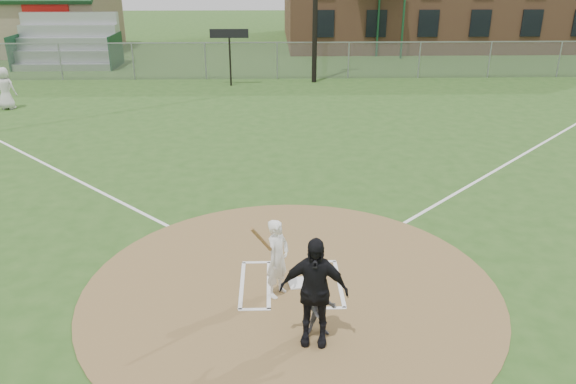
{
  "coord_description": "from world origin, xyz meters",
  "views": [
    {
      "loc": [
        -0.35,
        -9.77,
        6.15
      ],
      "look_at": [
        0.0,
        2.0,
        1.3
      ],
      "focal_mm": 35.0,
      "sensor_mm": 36.0,
      "label": 1
    }
  ],
  "objects_px": {
    "home_plate": "(299,283)",
    "batter_at_plate": "(277,258)",
    "umpire": "(314,291)",
    "catcher": "(321,308)",
    "ondeck_player": "(5,88)"
  },
  "relations": [
    {
      "from": "home_plate",
      "to": "batter_at_plate",
      "type": "xyz_separation_m",
      "value": [
        -0.45,
        -0.38,
        0.8
      ]
    },
    {
      "from": "umpire",
      "to": "batter_at_plate",
      "type": "relative_size",
      "value": 1.12
    },
    {
      "from": "home_plate",
      "to": "batter_at_plate",
      "type": "height_order",
      "value": "batter_at_plate"
    },
    {
      "from": "umpire",
      "to": "home_plate",
      "type": "bearing_deg",
      "value": 102.67
    },
    {
      "from": "catcher",
      "to": "ondeck_player",
      "type": "distance_m",
      "value": 21.11
    },
    {
      "from": "home_plate",
      "to": "catcher",
      "type": "relative_size",
      "value": 0.4
    },
    {
      "from": "ondeck_player",
      "to": "batter_at_plate",
      "type": "distance_m",
      "value": 19.61
    },
    {
      "from": "home_plate",
      "to": "batter_at_plate",
      "type": "bearing_deg",
      "value": -139.6
    },
    {
      "from": "catcher",
      "to": "ondeck_player",
      "type": "height_order",
      "value": "ondeck_player"
    },
    {
      "from": "catcher",
      "to": "ondeck_player",
      "type": "bearing_deg",
      "value": 127.0
    },
    {
      "from": "catcher",
      "to": "umpire",
      "type": "distance_m",
      "value": 0.51
    },
    {
      "from": "umpire",
      "to": "batter_at_plate",
      "type": "bearing_deg",
      "value": 119.88
    },
    {
      "from": "catcher",
      "to": "umpire",
      "type": "xyz_separation_m",
      "value": [
        -0.15,
        -0.17,
        0.46
      ]
    },
    {
      "from": "home_plate",
      "to": "ondeck_player",
      "type": "xyz_separation_m",
      "value": [
        -12.35,
        15.2,
        0.89
      ]
    },
    {
      "from": "catcher",
      "to": "home_plate",
      "type": "bearing_deg",
      "value": 100.26
    }
  ]
}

